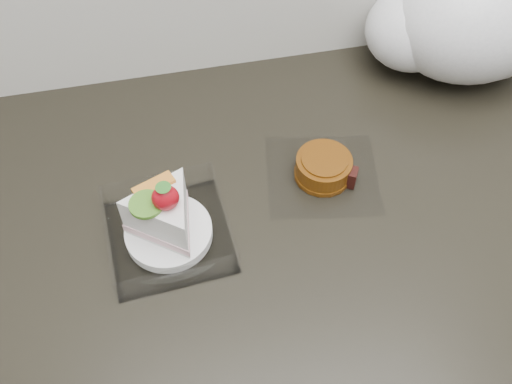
# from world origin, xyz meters

# --- Properties ---
(counter) EXTENTS (2.04, 0.64, 0.90)m
(counter) POSITION_xyz_m (0.00, 1.69, 0.45)
(counter) COLOR black
(counter) RESTS_ON ground
(cake_tray) EXTENTS (0.17, 0.17, 0.12)m
(cake_tray) POSITION_xyz_m (-0.26, 1.68, 0.93)
(cake_tray) COLOR white
(cake_tray) RESTS_ON counter
(mooncake_wrap) EXTENTS (0.18, 0.18, 0.04)m
(mooncake_wrap) POSITION_xyz_m (-0.03, 1.73, 0.92)
(mooncake_wrap) COLOR white
(mooncake_wrap) RESTS_ON counter
(plastic_bag) EXTENTS (0.31, 0.22, 0.25)m
(plastic_bag) POSITION_xyz_m (0.24, 1.92, 1.00)
(plastic_bag) COLOR white
(plastic_bag) RESTS_ON counter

